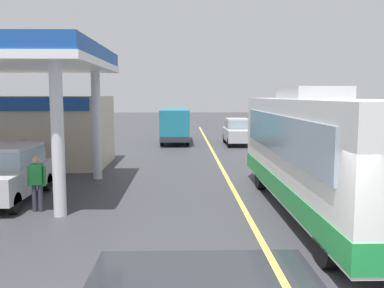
{
  "coord_description": "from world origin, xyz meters",
  "views": [
    {
      "loc": [
        -1.86,
        -5.87,
        3.42
      ],
      "look_at": [
        -1.5,
        10.0,
        1.6
      ],
      "focal_mm": 39.61,
      "sensor_mm": 36.0,
      "label": 1
    }
  ],
  "objects_px": {
    "coach_bus_main": "(321,155)",
    "pedestrian_by_shop": "(37,181)",
    "minibus_opposing_lane": "(175,123)",
    "pedestrian_near_pump": "(25,155)",
    "car_trailing_behind_bus": "(237,130)",
    "car_at_pump": "(9,170)"
  },
  "relations": [
    {
      "from": "minibus_opposing_lane",
      "to": "pedestrian_near_pump",
      "type": "xyz_separation_m",
      "value": [
        -6.14,
        -12.84,
        -0.54
      ]
    },
    {
      "from": "coach_bus_main",
      "to": "minibus_opposing_lane",
      "type": "xyz_separation_m",
      "value": [
        -4.51,
        18.67,
        -0.25
      ]
    },
    {
      "from": "coach_bus_main",
      "to": "car_at_pump",
      "type": "bearing_deg",
      "value": 170.09
    },
    {
      "from": "pedestrian_near_pump",
      "to": "car_trailing_behind_bus",
      "type": "bearing_deg",
      "value": 47.67
    },
    {
      "from": "car_at_pump",
      "to": "pedestrian_near_pump",
      "type": "distance_m",
      "value": 4.27
    },
    {
      "from": "coach_bus_main",
      "to": "car_at_pump",
      "type": "distance_m",
      "value": 9.79
    },
    {
      "from": "car_at_pump",
      "to": "pedestrian_by_shop",
      "type": "xyz_separation_m",
      "value": [
        1.33,
        -1.34,
        -0.08
      ]
    },
    {
      "from": "car_at_pump",
      "to": "pedestrian_near_pump",
      "type": "relative_size",
      "value": 2.53
    },
    {
      "from": "minibus_opposing_lane",
      "to": "pedestrian_near_pump",
      "type": "bearing_deg",
      "value": -115.54
    },
    {
      "from": "car_at_pump",
      "to": "pedestrian_by_shop",
      "type": "height_order",
      "value": "car_at_pump"
    },
    {
      "from": "coach_bus_main",
      "to": "pedestrian_by_shop",
      "type": "relative_size",
      "value": 6.65
    },
    {
      "from": "car_at_pump",
      "to": "car_trailing_behind_bus",
      "type": "bearing_deg",
      "value": 58.86
    },
    {
      "from": "car_trailing_behind_bus",
      "to": "car_at_pump",
      "type": "bearing_deg",
      "value": -121.14
    },
    {
      "from": "minibus_opposing_lane",
      "to": "car_at_pump",
      "type": "bearing_deg",
      "value": -106.73
    },
    {
      "from": "coach_bus_main",
      "to": "minibus_opposing_lane",
      "type": "relative_size",
      "value": 1.8
    },
    {
      "from": "pedestrian_near_pump",
      "to": "car_at_pump",
      "type": "bearing_deg",
      "value": -76.06
    },
    {
      "from": "car_at_pump",
      "to": "minibus_opposing_lane",
      "type": "bearing_deg",
      "value": 73.27
    },
    {
      "from": "coach_bus_main",
      "to": "pedestrian_by_shop",
      "type": "xyz_separation_m",
      "value": [
        -8.28,
        0.34,
        -0.79
      ]
    },
    {
      "from": "minibus_opposing_lane",
      "to": "car_trailing_behind_bus",
      "type": "bearing_deg",
      "value": -16.84
    },
    {
      "from": "coach_bus_main",
      "to": "pedestrian_near_pump",
      "type": "relative_size",
      "value": 6.65
    },
    {
      "from": "coach_bus_main",
      "to": "car_trailing_behind_bus",
      "type": "height_order",
      "value": "coach_bus_main"
    },
    {
      "from": "pedestrian_near_pump",
      "to": "car_trailing_behind_bus",
      "type": "distance_m",
      "value": 15.59
    }
  ]
}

